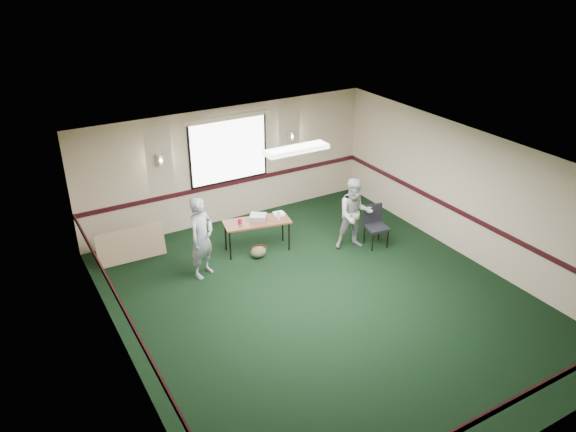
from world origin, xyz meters
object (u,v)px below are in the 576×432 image
conference_chair (375,222)px  folding_table (257,223)px  projector (258,217)px  person_right (355,214)px  person_left (202,238)px

conference_chair → folding_table: bearing=164.9°
projector → folding_table: bearing=-105.2°
folding_table → person_right: size_ratio=0.93×
folding_table → conference_chair: (2.32, -1.01, -0.12)m
conference_chair → person_left: person_left is taller
person_right → person_left: bearing=-168.5°
person_left → conference_chair: bearing=-40.4°
folding_table → projector: size_ratio=4.37×
folding_table → conference_chair: size_ratio=1.65×
projector → person_left: bearing=-130.2°
folding_table → person_right: bearing=-14.5°
projector → person_right: (1.79, -0.96, 0.04)m
folding_table → projector: 0.13m
person_right → folding_table: bearing=175.3°
folding_table → person_right: 2.06m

